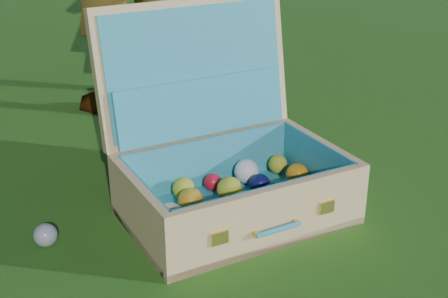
# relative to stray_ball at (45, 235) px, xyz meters

# --- Properties ---
(ground) EXTENTS (60.00, 60.00, 0.00)m
(ground) POSITION_rel_stray_ball_xyz_m (0.40, 0.06, -0.03)
(ground) COLOR #215114
(ground) RESTS_ON ground
(stray_ball) EXTENTS (0.06, 0.06, 0.06)m
(stray_ball) POSITION_rel_stray_ball_xyz_m (0.00, 0.00, 0.00)
(stray_ball) COLOR #4571B4
(stray_ball) RESTS_ON ground
(suitcase) EXTENTS (0.62, 0.55, 0.57)m
(suitcase) POSITION_rel_stray_ball_xyz_m (0.50, 0.00, 0.13)
(suitcase) COLOR #DBB276
(suitcase) RESTS_ON ground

